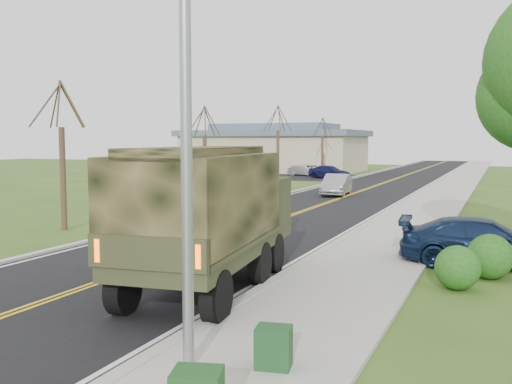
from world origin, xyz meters
The scene contains 18 objects.
road centered at (0.00, 40.00, 0.01)m, with size 8.00×120.00×0.01m, color black.
curb_right centered at (4.15, 40.00, 0.06)m, with size 0.30×120.00×0.12m, color #9E998E.
sidewalk_right centered at (5.90, 40.00, 0.05)m, with size 3.20×120.00×0.10m, color #9E998E.
curb_left centered at (-4.15, 40.00, 0.05)m, with size 0.30×120.00×0.10m, color #9E998E.
street_light centered at (4.90, -0.50, 4.43)m, with size 1.65×0.22×8.00m.
bare_tree_a centered at (-7.00, 10.00, 2.63)m, with size 1.93×2.26×6.08m.
bare_tree_b centered at (-7.00, 22.00, 2.48)m, with size 1.83×2.14×5.73m.
bare_tree_c centered at (-7.00, 34.00, 2.78)m, with size 2.04×2.39×6.42m.
bare_tree_d centered at (-7.00, 46.00, 2.55)m, with size 1.88×2.20×5.91m.
commercial_building centered at (-15.98, 55.97, 2.69)m, with size 25.50×21.50×5.65m.
military_truck centered at (2.93, 4.06, 2.01)m, with size 3.32×7.28×3.51m.
suv_champagne centered at (-1.95, 14.71, 0.64)m, with size 2.11×4.57×1.27m, color #8D6D4F.
sedan_silver centered at (-0.80, 28.94, 0.71)m, with size 1.50×4.30×1.42m, color #A8A8AD.
pickup_navy centered at (8.99, 9.66, 0.70)m, with size 1.95×4.80×1.39m, color #101E3A.
utility_box_far centered at (6.24, 0.01, 0.43)m, with size 0.55×0.45×0.65m, color #17411D.
lot_car_dark centered at (-13.13, 44.96, 0.58)m, with size 1.38×3.43×1.17m, color black.
lot_car_silver centered at (-9.54, 48.10, 0.59)m, with size 1.25×3.59×1.18m, color #B6B5BA.
lot_car_navy centered at (-5.97, 45.20, 0.62)m, with size 1.74×4.29×1.24m, color #10133C.
Camera 1 is at (9.46, -8.06, 3.66)m, focal length 40.00 mm.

